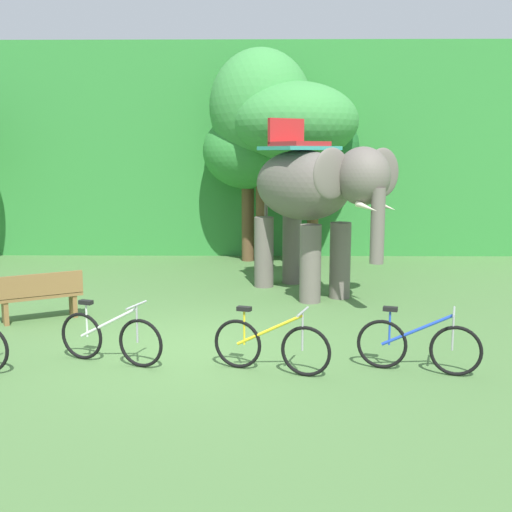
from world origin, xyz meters
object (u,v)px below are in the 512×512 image
(elephant, at_px, (310,193))
(tree_center_left, at_px, (295,122))
(bike_blue, at_px, (418,345))
(bike_white, at_px, (110,337))
(bike_yellow, at_px, (271,345))
(tree_far_left, at_px, (261,108))
(tree_center_right, at_px, (248,153))
(wooden_bench, at_px, (40,295))
(tree_center, at_px, (314,149))

(elephant, bearing_deg, tree_center_left, 92.88)
(elephant, height_order, bike_blue, elephant)
(bike_white, height_order, bike_yellow, same)
(tree_far_left, height_order, bike_white, tree_far_left)
(bike_yellow, bearing_deg, tree_center_right, 93.37)
(bike_yellow, height_order, wooden_bench, bike_yellow)
(tree_far_left, height_order, bike_yellow, tree_far_left)
(tree_center_right, distance_m, tree_far_left, 1.29)
(tree_far_left, bearing_deg, tree_center_right, 135.98)
(bike_blue, bearing_deg, tree_center_left, 99.07)
(tree_center_right, xyz_separation_m, wooden_bench, (-3.62, -6.60, -2.56))
(bike_white, bearing_deg, tree_far_left, 76.03)
(bike_white, xyz_separation_m, bike_yellow, (2.32, -0.35, 0.00))
(tree_center_left, bearing_deg, wooden_bench, -130.44)
(elephant, xyz_separation_m, bike_white, (-3.21, -4.56, -1.82))
(bike_blue, xyz_separation_m, wooden_bench, (-6.22, 2.68, 0.09))
(tree_far_left, distance_m, bike_blue, 9.98)
(elephant, xyz_separation_m, bike_yellow, (-0.88, -4.92, -1.82))
(tree_center_right, distance_m, tree_center_left, 1.73)
(bike_blue, bearing_deg, wooden_bench, 156.67)
(tree_center_right, xyz_separation_m, tree_center, (1.85, 0.31, 0.10))
(tree_center_left, distance_m, bike_yellow, 9.13)
(tree_center_left, height_order, elephant, tree_center_left)
(bike_blue, bearing_deg, elephant, 103.38)
(tree_far_left, bearing_deg, bike_yellow, -88.82)
(tree_center_right, height_order, tree_center_left, tree_center_left)
(bike_yellow, xyz_separation_m, wooden_bench, (-4.17, 2.71, 0.09))
(bike_yellow, bearing_deg, tree_center, 82.28)
(tree_far_left, xyz_separation_m, elephant, (1.07, -4.04, -2.02))
(tree_far_left, height_order, wooden_bench, tree_far_left)
(wooden_bench, bearing_deg, bike_white, -51.88)
(tree_far_left, bearing_deg, elephant, -75.19)
(tree_center_right, bearing_deg, elephant, -71.95)
(bike_yellow, bearing_deg, bike_white, 171.34)
(elephant, distance_m, bike_yellow, 5.32)
(tree_far_left, relative_size, wooden_bench, 3.84)
(tree_center, bearing_deg, bike_yellow, -97.72)
(tree_far_left, distance_m, elephant, 4.64)
(tree_center_right, distance_m, bike_blue, 10.00)
(bike_yellow, bearing_deg, wooden_bench, 147.02)
(tree_center, bearing_deg, bike_blue, -85.57)
(tree_far_left, xyz_separation_m, wooden_bench, (-3.98, -6.25, -3.74))
(tree_center_right, relative_size, bike_white, 2.54)
(bike_yellow, bearing_deg, tree_far_left, 91.18)
(elephant, relative_size, bike_white, 2.49)
(tree_center_left, xyz_separation_m, wooden_bench, (-4.88, -5.72, -3.35))
(elephant, bearing_deg, bike_blue, -76.62)
(tree_center_left, bearing_deg, bike_blue, -80.93)
(elephant, bearing_deg, tree_far_left, 104.81)
(bike_yellow, relative_size, wooden_bench, 1.08)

